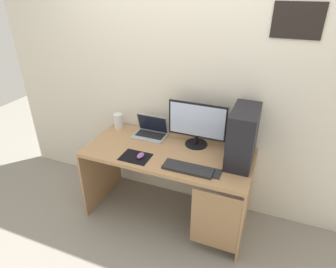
# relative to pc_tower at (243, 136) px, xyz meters

# --- Properties ---
(ground_plane) EXTENTS (8.00, 8.00, 0.00)m
(ground_plane) POSITION_rel_pc_tower_xyz_m (-0.63, -0.08, -0.99)
(ground_plane) COLOR gray
(wall_back) EXTENTS (4.00, 0.05, 2.60)m
(wall_back) POSITION_rel_pc_tower_xyz_m (-0.63, 0.30, 0.31)
(wall_back) COLOR beige
(wall_back) RESTS_ON ground_plane
(desk) EXTENTS (1.52, 0.69, 0.75)m
(desk) POSITION_rel_pc_tower_xyz_m (-0.61, -0.09, -0.39)
(desk) COLOR #A37A51
(desk) RESTS_ON ground_plane
(pc_tower) EXTENTS (0.21, 0.43, 0.48)m
(pc_tower) POSITION_rel_pc_tower_xyz_m (0.00, 0.00, 0.00)
(pc_tower) COLOR black
(pc_tower) RESTS_ON desk
(monitor) EXTENTS (0.54, 0.21, 0.42)m
(monitor) POSITION_rel_pc_tower_xyz_m (-0.43, 0.12, -0.02)
(monitor) COLOR black
(monitor) RESTS_ON desk
(laptop) EXTENTS (0.33, 0.22, 0.21)m
(laptop) POSITION_rel_pc_tower_xyz_m (-0.91, 0.14, -0.20)
(laptop) COLOR #9EA3A8
(laptop) RESTS_ON desk
(speaker) EXTENTS (0.09, 0.09, 0.15)m
(speaker) POSITION_rel_pc_tower_xyz_m (-1.29, 0.17, -0.16)
(speaker) COLOR silver
(speaker) RESTS_ON desk
(keyboard) EXTENTS (0.42, 0.14, 0.02)m
(keyboard) POSITION_rel_pc_tower_xyz_m (-0.37, -0.29, -0.23)
(keyboard) COLOR #232326
(keyboard) RESTS_ON desk
(mousepad) EXTENTS (0.26, 0.20, 0.00)m
(mousepad) POSITION_rel_pc_tower_xyz_m (-0.86, -0.28, -0.24)
(mousepad) COLOR black
(mousepad) RESTS_ON desk
(mouse_left) EXTENTS (0.06, 0.10, 0.03)m
(mouse_left) POSITION_rel_pc_tower_xyz_m (-0.82, -0.27, -0.22)
(mouse_left) COLOR #8C4C99
(mouse_left) RESTS_ON mousepad
(cell_phone) EXTENTS (0.07, 0.13, 0.01)m
(cell_phone) POSITION_rel_pc_tower_xyz_m (-0.14, -0.26, -0.24)
(cell_phone) COLOR #232326
(cell_phone) RESTS_ON desk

